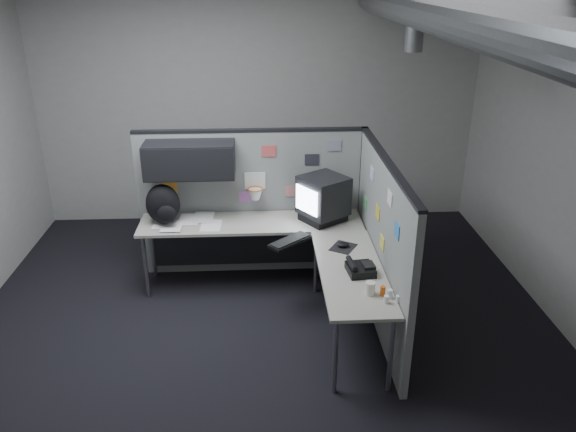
{
  "coord_description": "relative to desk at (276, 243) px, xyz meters",
  "views": [
    {
      "loc": [
        -0.0,
        -4.33,
        3.12
      ],
      "look_at": [
        0.25,
        0.35,
        1.06
      ],
      "focal_mm": 35.0,
      "sensor_mm": 36.0,
      "label": 1
    }
  ],
  "objects": [
    {
      "name": "partition_back",
      "position": [
        -0.4,
        0.53,
        0.38
      ],
      "size": [
        2.44,
        0.42,
        1.63
      ],
      "color": "gray",
      "rests_on": "ground"
    },
    {
      "name": "backpack",
      "position": [
        -1.13,
        0.28,
        0.32
      ],
      "size": [
        0.36,
        0.32,
        0.42
      ],
      "rotation": [
        0.0,
        0.0,
        0.03
      ],
      "color": "black",
      "rests_on": "desk"
    },
    {
      "name": "mouse",
      "position": [
        0.62,
        -0.36,
        0.14
      ],
      "size": [
        0.29,
        0.31,
        0.05
      ],
      "rotation": [
        0.0,
        0.0,
        0.24
      ],
      "color": "black",
      "rests_on": "desk"
    },
    {
      "name": "cup",
      "position": [
        0.72,
        -1.19,
        0.17
      ],
      "size": [
        0.1,
        0.1,
        0.11
      ],
      "primitive_type": "cylinder",
      "rotation": [
        0.0,
        0.0,
        0.3
      ],
      "color": "silver",
      "rests_on": "desk"
    },
    {
      "name": "room",
      "position": [
        0.41,
        -0.7,
        1.48
      ],
      "size": [
        5.62,
        5.62,
        3.22
      ],
      "color": "black",
      "rests_on": "ground"
    },
    {
      "name": "phone",
      "position": [
        0.7,
        -0.84,
        0.16
      ],
      "size": [
        0.25,
        0.27,
        0.11
      ],
      "rotation": [
        0.0,
        0.0,
        -0.06
      ],
      "color": "black",
      "rests_on": "desk"
    },
    {
      "name": "bottles",
      "position": [
        0.85,
        -1.27,
        0.15
      ],
      "size": [
        0.15,
        0.16,
        0.08
      ],
      "rotation": [
        0.0,
        0.0,
        0.36
      ],
      "color": "silver",
      "rests_on": "desk"
    },
    {
      "name": "papers",
      "position": [
        -0.9,
        0.28,
        0.12
      ],
      "size": [
        0.7,
        0.51,
        0.01
      ],
      "rotation": [
        0.0,
        0.0,
        -0.04
      ],
      "color": "white",
      "rests_on": "desk"
    },
    {
      "name": "monitor",
      "position": [
        0.5,
        0.28,
        0.36
      ],
      "size": [
        0.58,
        0.58,
        0.48
      ],
      "rotation": [
        0.0,
        0.0,
        -0.19
      ],
      "color": "black",
      "rests_on": "desk"
    },
    {
      "name": "keyboard",
      "position": [
        0.13,
        -0.23,
        0.14
      ],
      "size": [
        0.44,
        0.42,
        0.04
      ],
      "rotation": [
        0.0,
        0.0,
        -0.06
      ],
      "color": "black",
      "rests_on": "desk"
    },
    {
      "name": "partition_right",
      "position": [
        0.95,
        -0.49,
        0.21
      ],
      "size": [
        0.07,
        2.23,
        1.63
      ],
      "color": "gray",
      "rests_on": "ground"
    },
    {
      "name": "desk",
      "position": [
        0.0,
        0.0,
        0.0
      ],
      "size": [
        2.31,
        2.11,
        0.73
      ],
      "color": "#9C9C8D",
      "rests_on": "ground"
    }
  ]
}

